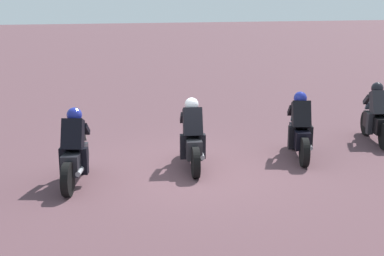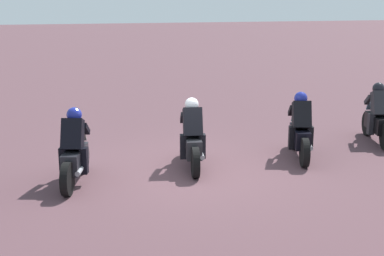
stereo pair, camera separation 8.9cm
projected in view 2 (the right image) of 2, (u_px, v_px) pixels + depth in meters
ground_plane at (194, 170)px, 11.69m from camera, size 120.00×120.00×0.00m
rider_lane_a at (378, 118)px, 13.71m from camera, size 2.02×0.64×1.51m
rider_lane_b at (300, 131)px, 12.42m from camera, size 2.01×0.68×1.51m
rider_lane_c at (192, 139)px, 11.72m from camera, size 2.04×0.59×1.51m
rider_lane_d at (75, 153)px, 10.72m from camera, size 2.01×0.66×1.51m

